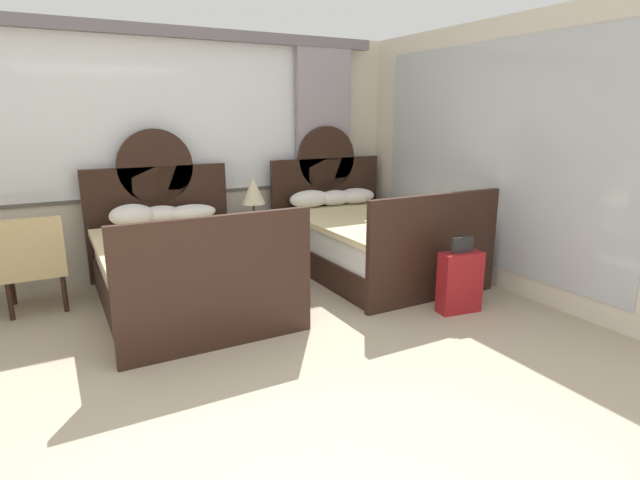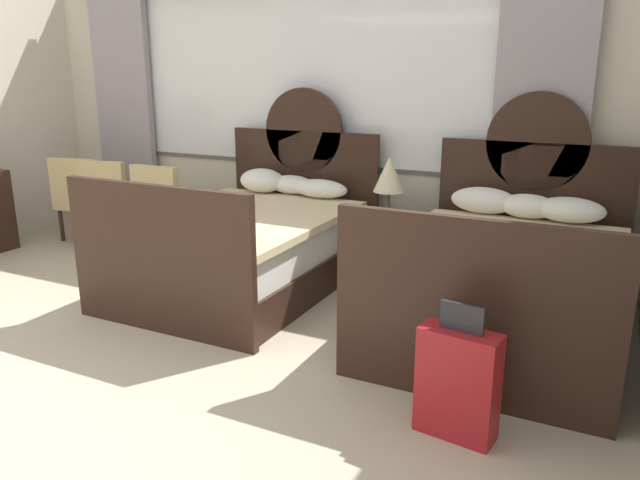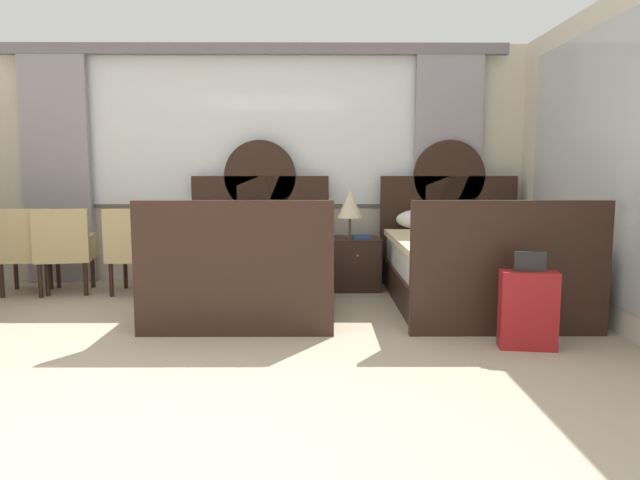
{
  "view_description": "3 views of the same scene",
  "coord_description": "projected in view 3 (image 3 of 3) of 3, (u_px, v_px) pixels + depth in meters",
  "views": [
    {
      "loc": [
        -0.96,
        -1.72,
        1.79
      ],
      "look_at": [
        1.05,
        1.98,
        0.72
      ],
      "focal_mm": 28.31,
      "sensor_mm": 36.0,
      "label": 1
    },
    {
      "loc": [
        2.85,
        -1.24,
        1.79
      ],
      "look_at": [
        1.12,
        2.23,
        0.7
      ],
      "focal_mm": 34.28,
      "sensor_mm": 36.0,
      "label": 2
    },
    {
      "loc": [
        0.73,
        -2.51,
        1.27
      ],
      "look_at": [
        0.76,
        2.27,
        0.7
      ],
      "focal_mm": 32.14,
      "sensor_mm": 36.0,
      "label": 3
    }
  ],
  "objects": [
    {
      "name": "book_on_nightstand",
      "position": [
        361.0,
        237.0,
        6.09
      ],
      "size": [
        0.18,
        0.26,
        0.03
      ],
      "color": "navy",
      "rests_on": "nightstand_between_beds"
    },
    {
      "name": "armchair_by_window_right",
      "position": [
        27.0,
        247.0,
        5.93
      ],
      "size": [
        0.62,
        0.62,
        0.9
      ],
      "color": "tan",
      "rests_on": "ground_plane"
    },
    {
      "name": "ground_plane",
      "position": [
        159.0,
        449.0,
        2.64
      ],
      "size": [
        24.0,
        24.0,
        0.0
      ],
      "primitive_type": "plane",
      "color": "tan"
    },
    {
      "name": "nightstand_between_beds",
      "position": [
        356.0,
        263.0,
        6.23
      ],
      "size": [
        0.51,
        0.53,
        0.56
      ],
      "color": "black",
      "rests_on": "ground_plane"
    },
    {
      "name": "bed_near_mirror",
      "position": [
        471.0,
        265.0,
        5.53
      ],
      "size": [
        1.54,
        2.18,
        1.62
      ],
      "color": "black",
      "rests_on": "ground_plane"
    },
    {
      "name": "suitcase_on_floor",
      "position": [
        528.0,
        309.0,
        4.11
      ],
      "size": [
        0.42,
        0.22,
        0.71
      ],
      "color": "maroon",
      "rests_on": "ground_plane"
    },
    {
      "name": "armchair_by_window_centre",
      "position": [
        65.0,
        247.0,
        5.93
      ],
      "size": [
        0.63,
        0.63,
        0.9
      ],
      "color": "tan",
      "rests_on": "ground_plane"
    },
    {
      "name": "bed_near_window",
      "position": [
        251.0,
        266.0,
        5.52
      ],
      "size": [
        1.54,
        2.18,
        1.62
      ],
      "color": "black",
      "rests_on": "ground_plane"
    },
    {
      "name": "table_lamp_on_nightstand",
      "position": [
        350.0,
        204.0,
        6.14
      ],
      "size": [
        0.27,
        0.27,
        0.52
      ],
      "color": "brown",
      "rests_on": "nightstand_between_beds"
    },
    {
      "name": "armchair_by_window_left",
      "position": [
        136.0,
        247.0,
        5.94
      ],
      "size": [
        0.53,
        0.53,
        0.9
      ],
      "color": "tan",
      "rests_on": "ground_plane"
    },
    {
      "name": "wall_back_window",
      "position": [
        253.0,
        156.0,
        6.56
      ],
      "size": [
        6.2,
        0.22,
        2.7
      ],
      "color": "beige",
      "rests_on": "ground_plane"
    },
    {
      "name": "wall_right_mirror",
      "position": [
        638.0,
        161.0,
        4.27
      ],
      "size": [
        0.08,
        4.73,
        2.7
      ],
      "color": "beige",
      "rests_on": "ground_plane"
    }
  ]
}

